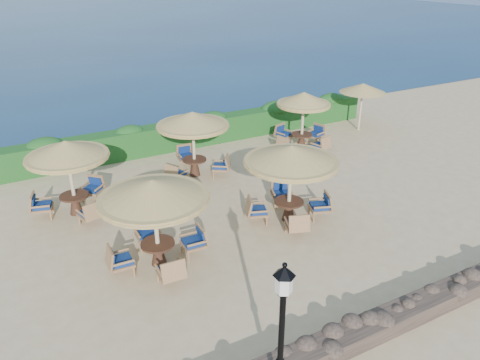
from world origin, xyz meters
TOP-DOWN VIEW (x-y plane):
  - ground at (0.00, 0.00)m, footprint 120.00×120.00m
  - sea at (0.00, 70.00)m, footprint 160.00×160.00m
  - hedge at (0.00, 7.20)m, footprint 18.00×0.90m
  - stone_wall at (0.00, -6.20)m, footprint 15.00×0.65m
  - lamp_post at (-4.80, -6.80)m, footprint 0.44×0.44m
  - extra_parasol at (7.80, 5.20)m, footprint 2.30×2.30m
  - cafe_set_0 at (-5.20, -1.17)m, footprint 3.05×3.05m
  - cafe_set_1 at (-0.55, -0.81)m, footprint 3.07×3.07m
  - cafe_set_2 at (-6.69, 3.01)m, footprint 2.79×2.79m
  - cafe_set_3 at (-1.85, 4.00)m, footprint 2.85×2.85m
  - cafe_set_4 at (3.66, 4.41)m, footprint 2.88×2.88m

SIDE VIEW (x-z plane):
  - ground at x=0.00m, z-range 0.00..0.00m
  - sea at x=0.00m, z-range 0.00..0.00m
  - stone_wall at x=0.00m, z-range 0.00..0.44m
  - hedge at x=0.00m, z-range 0.00..1.20m
  - lamp_post at x=-4.80m, z-range -0.10..3.21m
  - cafe_set_4 at x=3.66m, z-range 0.38..3.04m
  - cafe_set_0 at x=-5.20m, z-range 0.55..3.21m
  - cafe_set_2 at x=-6.69m, z-range 0.56..3.21m
  - cafe_set_1 at x=-0.55m, z-range 0.56..3.21m
  - cafe_set_3 at x=-1.85m, z-range 0.59..3.25m
  - extra_parasol at x=7.80m, z-range 0.97..3.37m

